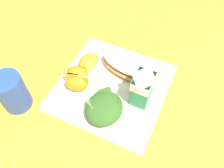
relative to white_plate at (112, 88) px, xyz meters
The scene contains 9 objects.
ground 0.01m from the white_plate, ahead, with size 3.00×3.00×0.00m, color gold.
white_plate is the anchor object (origin of this frame).
cheesy_pizza_bread 0.08m from the white_plate, 160.52° to the left, with size 0.10×0.18×0.04m.
green_salad_pile 0.09m from the white_plate, 11.11° to the left, with size 0.11×0.09×0.04m.
milk_carton 0.11m from the white_plate, 86.49° to the left, with size 0.06×0.04×0.11m.
orange_wedge_front 0.10m from the white_plate, 110.32° to the right, with size 0.06×0.05×0.04m.
orange_wedge_middle 0.10m from the white_plate, 81.15° to the right, with size 0.05×0.07×0.04m.
orange_wedge_rear 0.10m from the white_plate, 61.77° to the right, with size 0.05×0.07×0.04m.
drinking_blue_cup 0.25m from the white_plate, 54.99° to the right, with size 0.07×0.07×0.10m, color #284CA3.
Camera 1 is at (0.32, 0.15, 0.53)m, focal length 37.12 mm.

